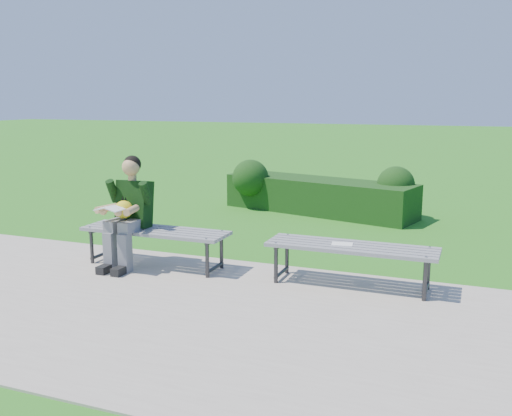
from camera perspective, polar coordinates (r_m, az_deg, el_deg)
ground at (r=7.11m, az=-1.60°, el=-5.42°), size 80.00×80.00×0.00m
walkway at (r=5.62m, az=-8.67°, el=-9.92°), size 30.00×3.50×0.02m
hedge at (r=10.16m, az=6.15°, el=1.56°), size 3.57×1.70×0.91m
bench_left at (r=6.89m, az=-10.06°, el=-2.54°), size 1.80×0.50×0.46m
bench_right at (r=6.14m, az=9.51°, el=-4.17°), size 1.80×0.50×0.46m
seated_boy at (r=6.92m, az=-12.66°, el=-0.06°), size 0.56×0.76×1.31m
paper_sheet at (r=6.15m, az=8.62°, el=-3.58°), size 0.24×0.19×0.01m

